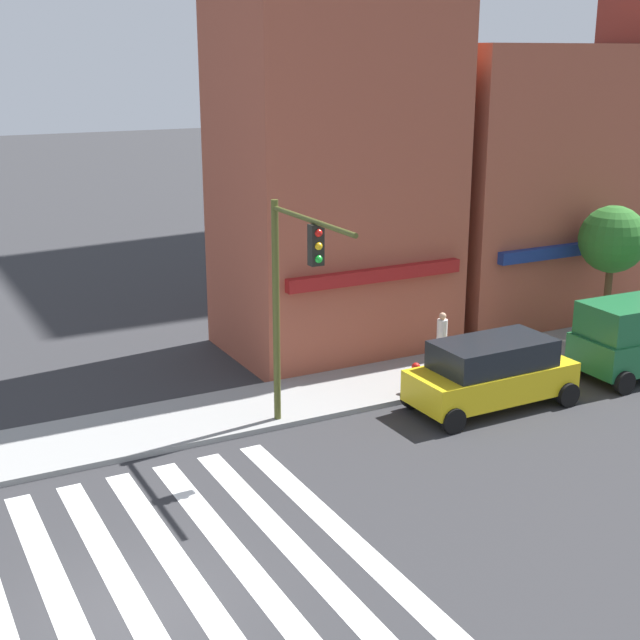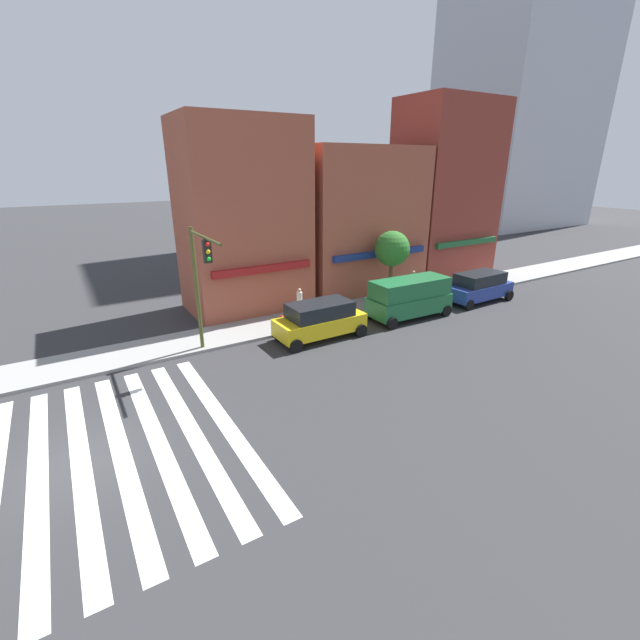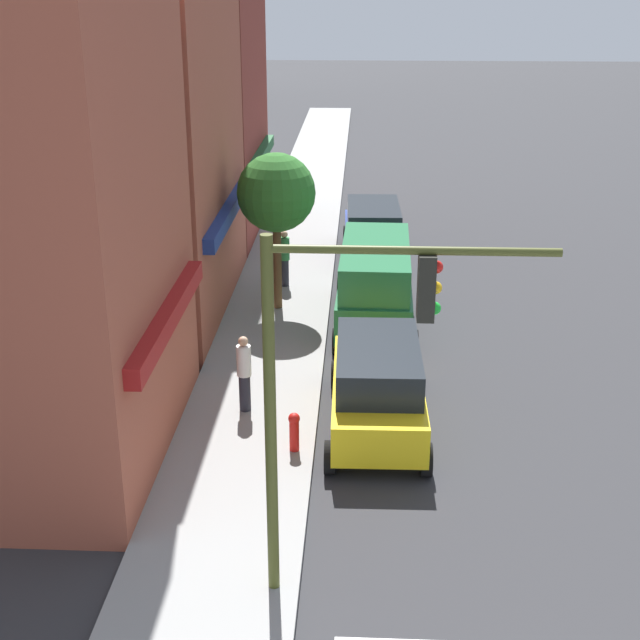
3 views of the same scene
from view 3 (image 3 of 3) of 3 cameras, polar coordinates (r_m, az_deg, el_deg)
storefront_row at (r=26.21m, az=-11.70°, el=13.04°), size 23.97×5.30×13.13m
traffic_signal at (r=12.77m, az=0.88°, el=-2.83°), size 0.32×4.09×5.95m
suv_yellow at (r=19.20m, az=3.71°, el=-4.14°), size 4.72×2.12×1.94m
van_green at (r=24.79m, az=3.54°, el=2.47°), size 5.05×2.22×2.34m
suv_blue at (r=30.68m, az=3.42°, el=5.69°), size 4.75×2.12×1.94m
pedestrian_green_top at (r=27.64m, az=-2.28°, el=4.03°), size 0.32×0.32×1.77m
pedestrian_white_shirt at (r=19.71m, az=-4.88°, el=-3.35°), size 0.32×0.32×1.77m
fire_hydrant at (r=18.23m, az=-1.66°, el=-7.05°), size 0.24×0.24×0.84m
street_tree at (r=25.12m, az=-2.82°, el=8.09°), size 2.21×2.21×4.52m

